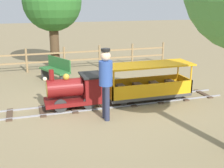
# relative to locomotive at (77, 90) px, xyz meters

# --- Properties ---
(ground_plane) EXTENTS (60.00, 60.00, 0.00)m
(ground_plane) POSITION_rel_locomotive_xyz_m (0.00, -0.86, -0.48)
(ground_plane) COLOR #8C7A56
(track) EXTENTS (0.77, 6.05, 0.04)m
(track) POSITION_rel_locomotive_xyz_m (0.00, -1.02, -0.46)
(track) COLOR gray
(track) RESTS_ON ground_plane
(locomotive) EXTENTS (0.73, 1.45, 0.99)m
(locomotive) POSITION_rel_locomotive_xyz_m (0.00, 0.00, 0.00)
(locomotive) COLOR maroon
(locomotive) RESTS_ON ground_plane
(passenger_car) EXTENTS (0.83, 2.35, 0.97)m
(passenger_car) POSITION_rel_locomotive_xyz_m (0.00, -1.92, -0.06)
(passenger_car) COLOR #3F3F3F
(passenger_car) RESTS_ON ground_plane
(conductor_person) EXTENTS (0.30, 0.30, 1.62)m
(conductor_person) POSITION_rel_locomotive_xyz_m (-0.88, -0.49, 0.47)
(conductor_person) COLOR #282D47
(conductor_person) RESTS_ON ground_plane
(park_bench) EXTENTS (1.35, 0.91, 0.82)m
(park_bench) POSITION_rel_locomotive_xyz_m (2.51, 0.22, -0.07)
(park_bench) COLOR #2D6B33
(park_bench) RESTS_ON ground_plane
(oak_tree_far) EXTENTS (2.19, 2.19, 3.66)m
(oak_tree_far) POSITION_rel_locomotive_xyz_m (4.55, -0.00, 2.05)
(oak_tree_far) COLOR #4C3823
(oak_tree_far) RESTS_ON ground_plane
(fence_section) EXTENTS (0.08, 7.13, 0.90)m
(fence_section) POSITION_rel_locomotive_xyz_m (4.28, -1.02, 0.00)
(fence_section) COLOR #93754C
(fence_section) RESTS_ON ground_plane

